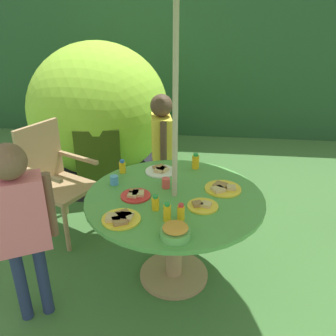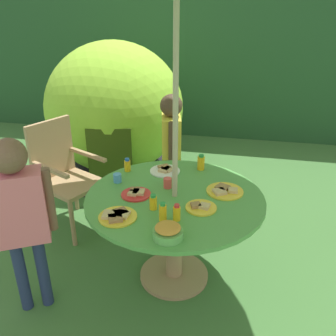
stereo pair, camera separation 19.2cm
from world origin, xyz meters
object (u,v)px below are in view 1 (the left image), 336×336
at_px(dome_tent, 99,110).
at_px(juice_bottle_back_edge, 167,212).
at_px(garden_table, 174,216).
at_px(juice_bottle_far_left, 122,167).
at_px(plate_center_back, 136,195).
at_px(cup_far, 166,183).
at_px(plate_far_right, 160,170).
at_px(plate_mid_left, 203,206).
at_px(wooden_chair, 53,175).
at_px(juice_bottle_mid_right, 196,161).
at_px(snack_bowl, 175,231).
at_px(child_in_pink_shirt, 19,215).
at_px(child_in_yellow_shirt, 162,140).
at_px(juice_bottle_near_left, 155,203).
at_px(juice_bottle_front_edge, 181,212).
at_px(plate_center_front, 121,218).
at_px(cup_near, 114,180).
at_px(plate_near_right, 223,188).

relative_size(dome_tent, juice_bottle_back_edge, 16.25).
xyz_separation_m(garden_table, juice_bottle_far_left, (-0.44, 0.32, 0.21)).
bearing_deg(plate_center_back, cup_far, 38.15).
relative_size(plate_far_right, plate_mid_left, 1.17).
height_order(juice_bottle_back_edge, cup_far, juice_bottle_back_edge).
bearing_deg(garden_table, wooden_chair, 154.53).
distance_m(dome_tent, juice_bottle_mid_right, 1.81).
distance_m(snack_bowl, plate_far_right, 0.87).
bearing_deg(cup_far, child_in_pink_shirt, -143.96).
relative_size(plate_mid_left, juice_bottle_far_left, 1.91).
distance_m(child_in_yellow_shirt, juice_bottle_near_left, 1.14).
xyz_separation_m(plate_mid_left, juice_bottle_front_edge, (-0.13, -0.16, 0.04)).
relative_size(child_in_pink_shirt, plate_center_front, 5.13).
distance_m(plate_far_right, juice_bottle_near_left, 0.57).
distance_m(child_in_pink_shirt, plate_far_right, 1.12).
relative_size(child_in_pink_shirt, juice_bottle_back_edge, 9.96).
bearing_deg(plate_center_back, cup_near, 139.30).
xyz_separation_m(plate_near_right, plate_far_right, (-0.48, 0.25, 0.00)).
relative_size(juice_bottle_back_edge, cup_near, 1.88).
distance_m(child_in_pink_shirt, plate_center_front, 0.60).
distance_m(child_in_pink_shirt, plate_near_right, 1.35).
distance_m(snack_bowl, plate_center_back, 0.54).
distance_m(child_in_pink_shirt, juice_bottle_mid_right, 1.37).
relative_size(wooden_chair, plate_center_front, 4.11).
bearing_deg(garden_table, juice_bottle_far_left, 143.83).
relative_size(dome_tent, juice_bottle_far_left, 18.93).
relative_size(plate_near_right, cup_near, 3.96).
bearing_deg(dome_tent, wooden_chair, -106.35).
bearing_deg(snack_bowl, plate_far_right, 103.10).
height_order(child_in_yellow_shirt, plate_center_front, child_in_yellow_shirt).
bearing_deg(plate_mid_left, child_in_pink_shirt, -162.19).
bearing_deg(garden_table, juice_bottle_back_edge, -92.65).
distance_m(plate_center_back, juice_bottle_back_edge, 0.37).
relative_size(plate_center_back, juice_bottle_back_edge, 1.67).
distance_m(plate_far_right, juice_bottle_mid_right, 0.29).
xyz_separation_m(juice_bottle_mid_right, juice_bottle_back_edge, (-0.14, -0.78, -0.00)).
height_order(child_in_pink_shirt, juice_bottle_near_left, child_in_pink_shirt).
distance_m(garden_table, plate_far_right, 0.43).
relative_size(snack_bowl, cup_far, 2.36).
bearing_deg(juice_bottle_front_edge, child_in_pink_shirt, -169.11).
bearing_deg(juice_bottle_far_left, plate_far_right, 9.17).
relative_size(plate_center_back, plate_far_right, 0.87).
relative_size(child_in_pink_shirt, plate_near_right, 4.74).
height_order(plate_mid_left, cup_far, cup_far).
height_order(child_in_yellow_shirt, cup_near, child_in_yellow_shirt).
bearing_deg(snack_bowl, child_in_yellow_shirt, 100.46).
xyz_separation_m(juice_bottle_near_left, juice_bottle_front_edge, (0.17, -0.10, 0.00)).
bearing_deg(juice_bottle_far_left, juice_bottle_front_edge, -50.49).
height_order(plate_center_front, juice_bottle_far_left, juice_bottle_far_left).
xyz_separation_m(plate_near_right, juice_bottle_far_left, (-0.77, 0.20, 0.04)).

